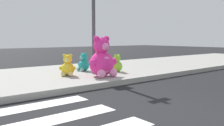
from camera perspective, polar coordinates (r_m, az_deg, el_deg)
name	(u,v)px	position (r m, az deg, el deg)	size (l,w,h in m)	color
ground_plane	(205,125)	(3.82, 21.68, -13.79)	(60.00, 60.00, 0.00)	black
sidewalk	(54,76)	(7.73, -13.89, -3.06)	(28.00, 4.40, 0.15)	#9E9B93
sign_pole	(94,20)	(7.45, -4.48, 10.44)	(0.56, 0.11, 3.20)	#4C4C51
plush_pink_large	(102,60)	(6.92, -2.38, 0.67)	(0.92, 0.81, 1.19)	#F22D93
plush_teal	(83,64)	(8.17, -6.93, -0.16)	(0.43, 0.48, 0.62)	teal
plush_yellow	(68,67)	(7.18, -10.69, -0.96)	(0.46, 0.47, 0.66)	yellow
plush_lime	(117,65)	(7.92, 1.14, -0.41)	(0.45, 0.42, 0.59)	#8CD133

